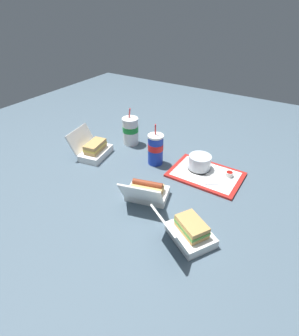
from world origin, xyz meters
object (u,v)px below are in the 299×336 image
at_px(ketchup_cup, 229,174).
at_px(clamshell_sandwich_left, 94,149).
at_px(clamshell_hotdog_center, 147,192).
at_px(food_tray, 206,175).
at_px(soda_cup_center, 156,149).
at_px(clamshell_sandwich_back, 189,231).
at_px(cake_container, 200,163).
at_px(soda_cup_front, 131,131).
at_px(plastic_fork, 216,184).

xyz_separation_m(ketchup_cup, clamshell_sandwich_left, (0.76, 0.20, 0.02)).
bearing_deg(clamshell_hotdog_center, ketchup_cup, -127.35).
relative_size(ketchup_cup, clamshell_hotdog_center, 0.17).
bearing_deg(clamshell_sandwich_left, food_tray, -166.29).
bearing_deg(food_tray, soda_cup_center, 6.49).
bearing_deg(clamshell_hotdog_center, clamshell_sandwich_back, 155.39).
height_order(cake_container, soda_cup_center, soda_cup_center).
relative_size(cake_container, ketchup_cup, 3.08).
bearing_deg(food_tray, clamshell_sandwich_back, 103.10).
xyz_separation_m(food_tray, soda_cup_front, (0.55, -0.09, 0.08)).
height_order(plastic_fork, soda_cup_center, soda_cup_center).
bearing_deg(food_tray, soda_cup_front, -8.90).
bearing_deg(soda_cup_front, clamshell_sandwich_left, 68.61).
relative_size(food_tray, clamshell_hotdog_center, 1.59).
xyz_separation_m(ketchup_cup, clamshell_hotdog_center, (0.28, 0.37, 0.01)).
height_order(cake_container, ketchup_cup, cake_container).
height_order(ketchup_cup, soda_cup_front, soda_cup_front).
distance_m(clamshell_hotdog_center, clamshell_sandwich_back, 0.30).
bearing_deg(clamshell_sandwich_back, soda_cup_front, -39.29).
xyz_separation_m(food_tray, clamshell_sandwich_back, (-0.10, 0.45, 0.04)).
height_order(food_tray, ketchup_cup, ketchup_cup).
height_order(plastic_fork, clamshell_hotdog_center, clamshell_hotdog_center).
xyz_separation_m(clamshell_sandwich_left, soda_cup_front, (-0.10, -0.24, 0.05)).
relative_size(clamshell_sandwich_left, clamshell_sandwich_back, 0.86).
bearing_deg(food_tray, plastic_fork, 140.65).
xyz_separation_m(food_tray, ketchup_cup, (-0.11, -0.04, 0.02)).
distance_m(plastic_fork, soda_cup_front, 0.65).
bearing_deg(cake_container, soda_cup_center, 13.53).
relative_size(cake_container, soda_cup_front, 0.53).
height_order(ketchup_cup, clamshell_sandwich_back, clamshell_sandwich_back).
bearing_deg(soda_cup_center, clamshell_sandwich_back, 133.78).
height_order(cake_container, soda_cup_front, soda_cup_front).
xyz_separation_m(cake_container, clamshell_sandwich_back, (-0.15, 0.47, -0.01)).
bearing_deg(clamshell_sandwich_left, soda_cup_center, -160.54).
distance_m(ketchup_cup, clamshell_sandwich_left, 0.78).
bearing_deg(clamshell_hotdog_center, cake_container, -108.59).
xyz_separation_m(food_tray, plastic_fork, (-0.08, 0.06, 0.01)).
bearing_deg(food_tray, cake_container, -26.73).
xyz_separation_m(plastic_fork, soda_cup_center, (0.37, -0.03, 0.08)).
relative_size(plastic_fork, soda_cup_front, 0.47).
height_order(food_tray, clamshell_sandwich_left, clamshell_sandwich_left).
height_order(food_tray, soda_cup_center, soda_cup_center).
relative_size(cake_container, clamshell_hotdog_center, 0.52).
height_order(food_tray, soda_cup_front, soda_cup_front).
bearing_deg(soda_cup_front, cake_container, 173.06).
relative_size(clamshell_hotdog_center, soda_cup_center, 1.00).
height_order(plastic_fork, soda_cup_front, soda_cup_front).
height_order(clamshell_sandwich_left, clamshell_sandwich_back, clamshell_sandwich_back).
bearing_deg(plastic_fork, soda_cup_front, -42.81).
bearing_deg(plastic_fork, soda_cup_center, -34.11).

